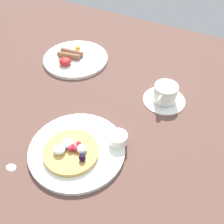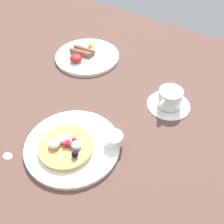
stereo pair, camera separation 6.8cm
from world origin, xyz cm
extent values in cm
cube|color=brown|center=(0.00, 0.00, -1.50)|extent=(190.97, 123.07, 3.00)
cylinder|color=white|center=(-1.36, -14.39, 0.60)|extent=(25.18, 25.18, 1.19)
cylinder|color=tan|center=(-1.77, -16.25, 1.83)|extent=(14.19, 14.19, 1.27)
sphere|color=red|center=(-1.66, -15.65, 3.22)|extent=(1.51, 1.51, 1.51)
sphere|color=black|center=(2.40, -17.40, 3.30)|extent=(1.67, 1.67, 1.67)
sphere|color=red|center=(-1.73, -16.30, 3.22)|extent=(1.51, 1.51, 1.51)
sphere|color=red|center=(-0.84, -13.97, 3.12)|extent=(1.32, 1.32, 1.32)
sphere|color=navy|center=(1.71, -16.25, 3.06)|extent=(1.18, 1.18, 1.18)
sphere|color=#C7283E|center=(-0.59, -15.73, 3.21)|extent=(1.48, 1.48, 1.48)
ellipsoid|color=white|center=(-3.19, -15.27, 3.39)|extent=(3.06, 3.06, 1.84)
ellipsoid|color=white|center=(-3.98, -17.99, 3.38)|extent=(3.06, 3.06, 1.83)
ellipsoid|color=white|center=(0.78, -15.03, 3.27)|extent=(2.68, 2.68, 1.61)
cylinder|color=white|center=(7.20, -7.61, 2.67)|extent=(4.83, 4.83, 2.95)
cylinder|color=#582D14|center=(7.20, -7.61, 3.26)|extent=(3.96, 3.96, 0.35)
cylinder|color=white|center=(-24.27, 20.34, 0.60)|extent=(23.63, 23.63, 1.20)
cylinder|color=#8A5F3E|center=(-26.16, 19.01, 2.22)|extent=(8.69, 3.70, 2.04)
cylinder|color=brown|center=(-26.36, 21.35, 2.22)|extent=(8.63, 2.95, 2.04)
ellipsoid|color=white|center=(-26.01, 24.74, 1.50)|extent=(6.21, 5.28, 0.60)
sphere|color=yellow|center=(-26.01, 24.74, 2.00)|extent=(2.00, 2.00, 2.00)
ellipsoid|color=red|center=(-25.10, 15.09, 2.39)|extent=(4.35, 4.35, 2.39)
cylinder|color=white|center=(12.28, 14.59, 0.36)|extent=(13.10, 13.10, 0.72)
cylinder|color=white|center=(12.28, 14.59, 3.34)|extent=(7.18, 7.18, 5.24)
torus|color=white|center=(12.03, 10.01, 3.60)|extent=(1.00, 3.77, 3.73)
cylinder|color=#856249|center=(12.28, 14.59, 5.02)|extent=(6.11, 6.11, 0.42)
ellipsoid|color=silver|center=(-13.31, -26.22, 0.30)|extent=(2.86, 2.20, 0.60)
camera|label=1|loc=(25.72, -46.70, 56.98)|focal=42.49mm
camera|label=2|loc=(31.57, -43.16, 56.98)|focal=42.49mm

